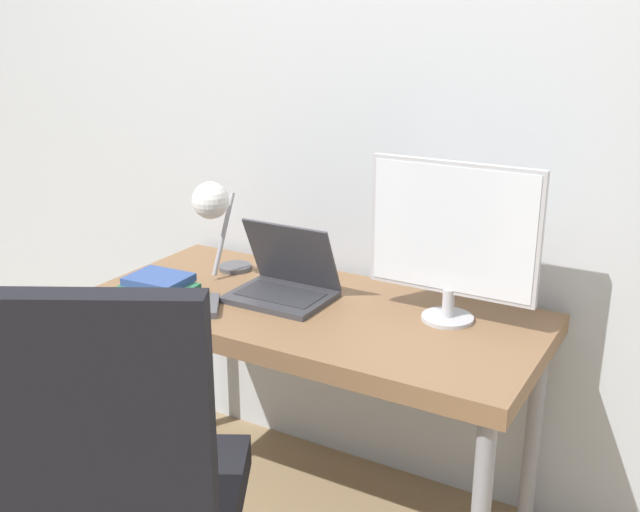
{
  "coord_description": "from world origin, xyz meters",
  "views": [
    {
      "loc": [
        1.09,
        -1.54,
        1.64
      ],
      "look_at": [
        0.05,
        0.29,
        0.94
      ],
      "focal_mm": 42.0,
      "sensor_mm": 36.0,
      "label": 1
    }
  ],
  "objects": [
    {
      "name": "desk",
      "position": [
        0.0,
        0.33,
        0.69
      ],
      "size": [
        1.43,
        0.65,
        0.76
      ],
      "color": "brown",
      "rests_on": "ground_plane"
    },
    {
      "name": "laptop",
      "position": [
        -0.11,
        0.34,
        0.81
      ],
      "size": [
        0.31,
        0.24,
        0.24
      ],
      "color": "#38383D",
      "rests_on": "desk"
    },
    {
      "name": "wall_back",
      "position": [
        0.0,
        0.72,
        1.3
      ],
      "size": [
        8.0,
        0.05,
        2.6
      ],
      "color": "silver",
      "rests_on": "ground_plane"
    },
    {
      "name": "office_chair",
      "position": [
        -0.03,
        -0.51,
        0.61
      ],
      "size": [
        0.72,
        0.71,
        1.12
      ],
      "color": "black",
      "rests_on": "ground_plane"
    },
    {
      "name": "book_stack",
      "position": [
        -0.43,
        0.11,
        0.8
      ],
      "size": [
        0.23,
        0.18,
        0.08
      ],
      "color": "silver",
      "rests_on": "desk"
    },
    {
      "name": "desk_lamp",
      "position": [
        -0.41,
        0.37,
        1.01
      ],
      "size": [
        0.12,
        0.24,
        0.34
      ],
      "color": "#4C4C51",
      "rests_on": "desk"
    },
    {
      "name": "monitor",
      "position": [
        0.4,
        0.43,
        1.02
      ],
      "size": [
        0.51,
        0.15,
        0.47
      ],
      "color": "#B7B7BC",
      "rests_on": "desk"
    },
    {
      "name": "tv_remote",
      "position": [
        -0.26,
        0.15,
        0.77
      ],
      "size": [
        0.13,
        0.16,
        0.02
      ],
      "color": "#4C4C51",
      "rests_on": "desk"
    }
  ]
}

